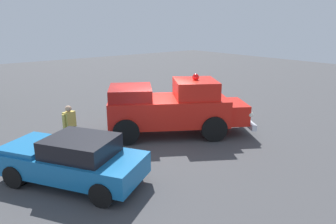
{
  "coord_description": "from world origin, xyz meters",
  "views": [
    {
      "loc": [
        -7.36,
        -9.98,
        4.63
      ],
      "look_at": [
        0.46,
        -0.12,
        0.98
      ],
      "focal_mm": 33.23,
      "sensor_mm": 36.0,
      "label": 1
    }
  ],
  "objects_px": {
    "lawn_chair_spare": "(119,102)",
    "traffic_cone": "(138,106)",
    "vintage_fire_truck": "(174,107)",
    "lawn_chair_by_car": "(203,99)",
    "lawn_chair_near_truck": "(128,110)",
    "classic_hot_rod": "(72,159)",
    "spectator_standing": "(70,124)",
    "spectator_seated": "(130,108)"
  },
  "relations": [
    {
      "from": "classic_hot_rod",
      "to": "vintage_fire_truck",
      "type": "bearing_deg",
      "value": 15.46
    },
    {
      "from": "spectator_seated",
      "to": "spectator_standing",
      "type": "bearing_deg",
      "value": -158.34
    },
    {
      "from": "traffic_cone",
      "to": "lawn_chair_near_truck",
      "type": "bearing_deg",
      "value": -139.46
    },
    {
      "from": "classic_hot_rod",
      "to": "lawn_chair_by_car",
      "type": "bearing_deg",
      "value": 20.89
    },
    {
      "from": "vintage_fire_truck",
      "to": "lawn_chair_by_car",
      "type": "height_order",
      "value": "vintage_fire_truck"
    },
    {
      "from": "lawn_chair_near_truck",
      "to": "lawn_chair_by_car",
      "type": "height_order",
      "value": "same"
    },
    {
      "from": "lawn_chair_by_car",
      "to": "traffic_cone",
      "type": "xyz_separation_m",
      "value": [
        -2.97,
        1.9,
        -0.28
      ]
    },
    {
      "from": "vintage_fire_truck",
      "to": "lawn_chair_by_car",
      "type": "relative_size",
      "value": 6.07
    },
    {
      "from": "spectator_seated",
      "to": "spectator_standing",
      "type": "relative_size",
      "value": 0.77
    },
    {
      "from": "lawn_chair_near_truck",
      "to": "lawn_chair_spare",
      "type": "distance_m",
      "value": 1.65
    },
    {
      "from": "vintage_fire_truck",
      "to": "traffic_cone",
      "type": "distance_m",
      "value": 4.0
    },
    {
      "from": "lawn_chair_by_car",
      "to": "spectator_seated",
      "type": "xyz_separation_m",
      "value": [
        -4.25,
        0.64,
        0.11
      ]
    },
    {
      "from": "classic_hot_rod",
      "to": "lawn_chair_near_truck",
      "type": "relative_size",
      "value": 4.59
    },
    {
      "from": "classic_hot_rod",
      "to": "spectator_seated",
      "type": "distance_m",
      "value": 5.95
    },
    {
      "from": "lawn_chair_spare",
      "to": "traffic_cone",
      "type": "bearing_deg",
      "value": -27.0
    },
    {
      "from": "traffic_cone",
      "to": "classic_hot_rod",
      "type": "bearing_deg",
      "value": -137.65
    },
    {
      "from": "spectator_seated",
      "to": "traffic_cone",
      "type": "bearing_deg",
      "value": 44.43
    },
    {
      "from": "vintage_fire_truck",
      "to": "classic_hot_rod",
      "type": "distance_m",
      "value": 5.22
    },
    {
      "from": "spectator_standing",
      "to": "classic_hot_rod",
      "type": "bearing_deg",
      "value": -110.5
    },
    {
      "from": "vintage_fire_truck",
      "to": "classic_hot_rod",
      "type": "relative_size",
      "value": 1.32
    },
    {
      "from": "lawn_chair_near_truck",
      "to": "spectator_standing",
      "type": "xyz_separation_m",
      "value": [
        -3.44,
        -1.51,
        0.37
      ]
    },
    {
      "from": "lawn_chair_by_car",
      "to": "spectator_standing",
      "type": "xyz_separation_m",
      "value": [
        -7.73,
        -0.74,
        0.37
      ]
    },
    {
      "from": "classic_hot_rod",
      "to": "lawn_chair_near_truck",
      "type": "bearing_deg",
      "value": 42.87
    },
    {
      "from": "lawn_chair_by_car",
      "to": "spectator_standing",
      "type": "relative_size",
      "value": 0.61
    },
    {
      "from": "vintage_fire_truck",
      "to": "lawn_chair_near_truck",
      "type": "height_order",
      "value": "vintage_fire_truck"
    },
    {
      "from": "lawn_chair_spare",
      "to": "spectator_standing",
      "type": "distance_m",
      "value": 4.96
    },
    {
      "from": "vintage_fire_truck",
      "to": "traffic_cone",
      "type": "relative_size",
      "value": 9.75
    },
    {
      "from": "lawn_chair_near_truck",
      "to": "lawn_chair_by_car",
      "type": "relative_size",
      "value": 1.0
    },
    {
      "from": "lawn_chair_near_truck",
      "to": "traffic_cone",
      "type": "relative_size",
      "value": 1.61
    },
    {
      "from": "lawn_chair_near_truck",
      "to": "spectator_seated",
      "type": "bearing_deg",
      "value": -72.33
    },
    {
      "from": "lawn_chair_near_truck",
      "to": "spectator_seated",
      "type": "height_order",
      "value": "spectator_seated"
    },
    {
      "from": "classic_hot_rod",
      "to": "lawn_chair_near_truck",
      "type": "height_order",
      "value": "classic_hot_rod"
    },
    {
      "from": "vintage_fire_truck",
      "to": "spectator_seated",
      "type": "height_order",
      "value": "vintage_fire_truck"
    },
    {
      "from": "spectator_standing",
      "to": "vintage_fire_truck",
      "type": "bearing_deg",
      "value": -16.41
    },
    {
      "from": "lawn_chair_near_truck",
      "to": "lawn_chair_spare",
      "type": "height_order",
      "value": "same"
    },
    {
      "from": "lawn_chair_near_truck",
      "to": "lawn_chair_spare",
      "type": "relative_size",
      "value": 1.0
    },
    {
      "from": "classic_hot_rod",
      "to": "lawn_chair_spare",
      "type": "height_order",
      "value": "classic_hot_rod"
    },
    {
      "from": "lawn_chair_by_car",
      "to": "traffic_cone",
      "type": "bearing_deg",
      "value": 147.41
    },
    {
      "from": "spectator_seated",
      "to": "spectator_standing",
      "type": "distance_m",
      "value": 3.75
    },
    {
      "from": "vintage_fire_truck",
      "to": "spectator_standing",
      "type": "xyz_separation_m",
      "value": [
        -4.05,
        1.19,
        -0.23
      ]
    },
    {
      "from": "classic_hot_rod",
      "to": "lawn_chair_by_car",
      "type": "xyz_separation_m",
      "value": [
        8.69,
        3.32,
        -0.16
      ]
    },
    {
      "from": "lawn_chair_by_car",
      "to": "traffic_cone",
      "type": "height_order",
      "value": "lawn_chair_by_car"
    }
  ]
}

